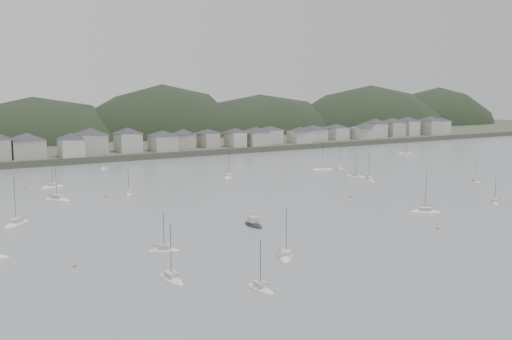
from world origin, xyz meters
TOP-DOWN VIEW (x-y plane):
  - ground at (0.00, 0.00)m, footprint 900.00×900.00m
  - far_shore_land at (0.00, 295.00)m, footprint 900.00×250.00m
  - forested_ridge at (4.83, 269.40)m, footprint 851.55×103.94m
  - waterfront_town at (50.59, 183.34)m, footprint 451.48×28.46m
  - sailboat_lead at (-41.22, 85.40)m, footprint 4.25×6.89m
  - moored_fleet at (-9.19, 55.80)m, footprint 245.48×176.76m
  - motor_launch_far at (-30.41, 28.24)m, footprint 3.39×7.85m
  - mooring_buoys at (-21.40, 64.49)m, footprint 120.12×122.60m

SIDE VIEW (x-z plane):
  - forested_ridge at x=4.83m, z-range -62.57..40.00m
  - ground at x=0.00m, z-range 0.00..0.00m
  - mooring_buoys at x=-21.40m, z-range -0.20..0.50m
  - moored_fleet at x=-9.19m, z-range -6.46..6.81m
  - sailboat_lead at x=-41.22m, z-range -4.32..4.69m
  - motor_launch_far at x=-30.41m, z-range -1.62..2.21m
  - far_shore_land at x=0.00m, z-range 0.00..3.00m
  - waterfront_town at x=50.59m, z-range 2.20..15.12m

